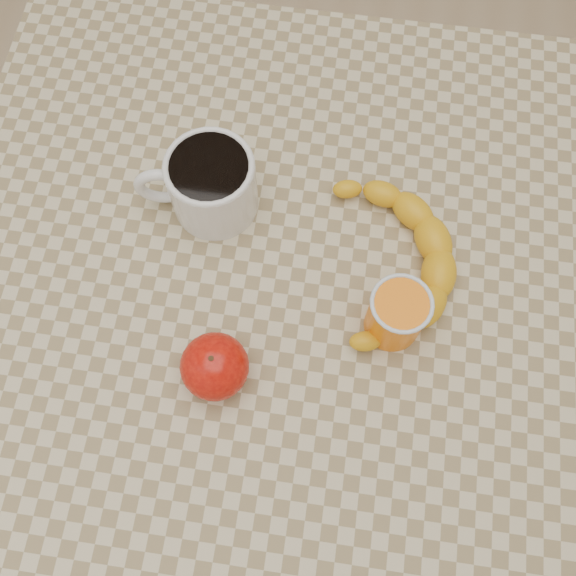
# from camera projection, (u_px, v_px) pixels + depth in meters

# --- Properties ---
(ground) EXTENTS (3.00, 3.00, 0.00)m
(ground) POSITION_uv_depth(u_px,v_px,m) (288.00, 412.00, 1.40)
(ground) COLOR tan
(ground) RESTS_ON ground
(table) EXTENTS (0.80, 0.80, 0.75)m
(table) POSITION_uv_depth(u_px,v_px,m) (288.00, 319.00, 0.78)
(table) COLOR #C2B289
(table) RESTS_ON ground
(coffee_mug) EXTENTS (0.14, 0.11, 0.08)m
(coffee_mug) POSITION_uv_depth(u_px,v_px,m) (210.00, 183.00, 0.70)
(coffee_mug) COLOR silver
(coffee_mug) RESTS_ON table
(orange_juice_glass) EXTENTS (0.06, 0.06, 0.07)m
(orange_juice_glass) POSITION_uv_depth(u_px,v_px,m) (397.00, 314.00, 0.65)
(orange_juice_glass) COLOR orange
(orange_juice_glass) RESTS_ON table
(apple) EXTENTS (0.08, 0.08, 0.06)m
(apple) POSITION_uv_depth(u_px,v_px,m) (215.00, 366.00, 0.64)
(apple) COLOR #8F0704
(apple) RESTS_ON table
(banana) EXTENTS (0.19, 0.25, 0.04)m
(banana) POSITION_uv_depth(u_px,v_px,m) (391.00, 263.00, 0.69)
(banana) COLOR gold
(banana) RESTS_ON table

